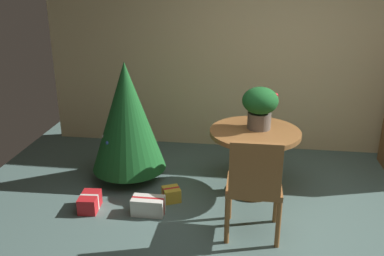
{
  "coord_description": "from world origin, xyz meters",
  "views": [
    {
      "loc": [
        -0.35,
        -3.22,
        2.25
      ],
      "look_at": [
        -0.88,
        0.54,
        0.83
      ],
      "focal_mm": 39.61,
      "sensor_mm": 36.0,
      "label": 1
    }
  ],
  "objects": [
    {
      "name": "ground_plane",
      "position": [
        0.0,
        0.0,
        0.0
      ],
      "size": [
        6.6,
        6.6,
        0.0
      ],
      "primitive_type": "plane",
      "color": "#4C6660"
    },
    {
      "name": "back_wall_panel",
      "position": [
        0.0,
        2.2,
        1.3
      ],
      "size": [
        6.0,
        0.1,
        2.6
      ],
      "primitive_type": "cube",
      "color": "beige",
      "rests_on": "ground_plane"
    },
    {
      "name": "round_dining_table",
      "position": [
        -0.27,
        0.91,
        0.5
      ],
      "size": [
        0.94,
        0.94,
        0.7
      ],
      "color": "brown",
      "rests_on": "ground_plane"
    },
    {
      "name": "flower_vase",
      "position": [
        -0.23,
        0.98,
        0.96
      ],
      "size": [
        0.37,
        0.37,
        0.44
      ],
      "color": "#665B51",
      "rests_on": "round_dining_table"
    },
    {
      "name": "wooden_chair_near",
      "position": [
        -0.27,
        0.05,
        0.54
      ],
      "size": [
        0.48,
        0.44,
        0.96
      ],
      "color": "brown",
      "rests_on": "ground_plane"
    },
    {
      "name": "holiday_tree",
      "position": [
        -1.66,
        1.02,
        0.74
      ],
      "size": [
        0.83,
        0.83,
        1.36
      ],
      "color": "brown",
      "rests_on": "ground_plane"
    },
    {
      "name": "gift_box_cream",
      "position": [
        -1.27,
        0.3,
        0.09
      ],
      "size": [
        0.32,
        0.17,
        0.18
      ],
      "color": "silver",
      "rests_on": "ground_plane"
    },
    {
      "name": "gift_box_gold",
      "position": [
        -1.1,
        0.58,
        0.07
      ],
      "size": [
        0.23,
        0.23,
        0.14
      ],
      "color": "gold",
      "rests_on": "ground_plane"
    },
    {
      "name": "gift_box_red",
      "position": [
        -1.87,
        0.3,
        0.08
      ],
      "size": [
        0.2,
        0.29,
        0.16
      ],
      "color": "red",
      "rests_on": "ground_plane"
    }
  ]
}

